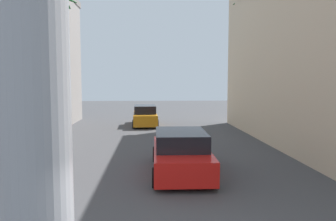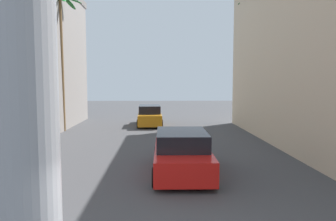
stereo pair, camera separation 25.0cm
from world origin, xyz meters
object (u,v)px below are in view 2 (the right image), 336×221
(palm_tree_far_left, at_px, (61,53))
(car_lead, at_px, (182,153))
(car_far, at_px, (150,116))
(palm_tree_far_right, at_px, (252,51))

(palm_tree_far_left, bearing_deg, car_lead, -54.78)
(car_far, relative_size, palm_tree_far_right, 0.50)
(car_lead, height_order, car_far, same)
(palm_tree_far_right, height_order, palm_tree_far_left, palm_tree_far_right)
(car_lead, xyz_separation_m, palm_tree_far_left, (-7.36, 10.43, 4.59))
(car_lead, bearing_deg, car_far, 96.57)
(car_far, xyz_separation_m, palm_tree_far_left, (-5.81, -3.01, 4.60))
(car_lead, relative_size, car_far, 1.01)
(car_lead, xyz_separation_m, car_far, (-1.55, 13.44, -0.00))
(palm_tree_far_right, bearing_deg, car_lead, -116.50)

